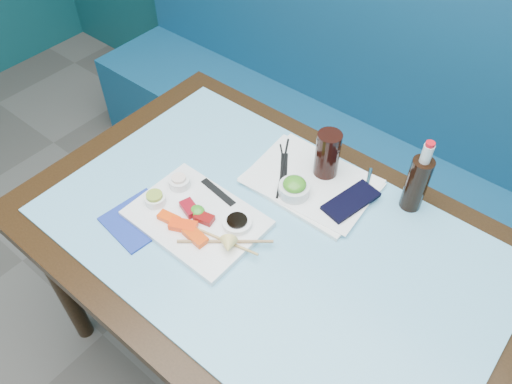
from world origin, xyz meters
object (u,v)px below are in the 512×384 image
Objects in this scene: booth_bench at (393,168)px; cola_bottle_body at (416,184)px; blue_napkin at (139,220)px; serving_tray at (311,183)px; seaweed_bowl at (294,190)px; dining_table at (269,255)px; sashimi_plate at (197,219)px; cola_glass at (327,154)px.

booth_bench is 17.41× the size of cola_bottle_body.
blue_napkin is (-0.31, -1.03, 0.39)m from booth_bench.
serving_tray is at bearing -157.19° from cola_bottle_body.
booth_bench is at bearing 87.05° from seaweed_bowl.
serving_tray is (-0.03, -0.61, 0.39)m from booth_bench.
seaweed_bowl is at bearing -97.38° from serving_tray.
booth_bench reaches higher than serving_tray.
seaweed_bowl is (-0.01, -0.07, 0.02)m from serving_tray.
booth_bench reaches higher than dining_table.
serving_tray reaches higher than dining_table.
dining_table is 0.23m from sashimi_plate.
cola_glass is 0.26m from cola_bottle_body.
blue_napkin is (-0.31, -0.19, 0.09)m from dining_table.
dining_table is at bearing 25.64° from sashimi_plate.
sashimi_plate is at bearing -117.13° from serving_tray.
cola_bottle_body reaches higher than cola_glass.
dining_table is 3.97× the size of serving_tray.
dining_table is at bearing -90.00° from booth_bench.
booth_bench is at bearing 90.00° from dining_table.
booth_bench is 0.72m from serving_tray.
cola_bottle_body is (0.25, 0.06, -0.00)m from cola_glass.
sashimi_plate is 2.40× the size of cola_glass.
cola_glass is (0.02, 0.13, 0.06)m from seaweed_bowl.
cola_bottle_body is (0.24, 0.34, 0.18)m from dining_table.
cola_bottle_body is at bearing 43.70° from blue_napkin.
sashimi_plate is 2.07× the size of cola_bottle_body.
seaweed_bowl is at bearing 58.19° from sashimi_plate.
cola_bottle_body reaches higher than sashimi_plate.
serving_tray is 2.11× the size of blue_napkin.
cola_glass is at bearing 93.10° from dining_table.
seaweed_bowl is 0.34m from cola_bottle_body.
booth_bench is 1.02m from sashimi_plate.
cola_glass is at bearing -167.55° from cola_bottle_body.
cola_glass is 0.56m from blue_napkin.
cola_glass is (-0.02, -0.56, 0.47)m from booth_bench.
dining_table is 15.56× the size of seaweed_bowl.
blue_napkin is (-0.30, -0.47, -0.08)m from cola_glass.
dining_table is 0.38m from blue_napkin.
sashimi_plate is (-0.19, -0.93, 0.39)m from booth_bench.
seaweed_bowl is (-0.04, -0.69, 0.41)m from booth_bench.
blue_napkin is (-0.29, -0.42, -0.00)m from serving_tray.
cola_glass reaches higher than blue_napkin.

